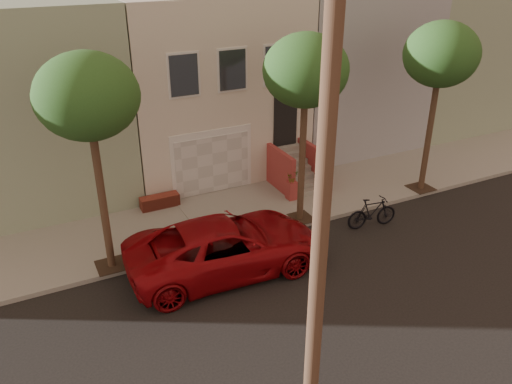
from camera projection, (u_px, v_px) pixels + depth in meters
name	position (u px, v px, depth m)	size (l,w,h in m)	color
ground	(340.00, 291.00, 14.52)	(90.00, 90.00, 0.00)	black
sidewalk	(255.00, 209.00, 18.78)	(40.00, 3.70, 0.15)	gray
house_row	(194.00, 77.00, 21.91)	(33.10, 11.70, 7.00)	beige
tree_left	(87.00, 98.00, 13.14)	(2.70, 2.57, 6.30)	#2D2116
tree_mid	(306.00, 72.00, 15.74)	(2.70, 2.57, 6.30)	#2D2116
tree_right	(441.00, 56.00, 17.94)	(2.70, 2.57, 6.30)	#2D2116
pickup_truck	(226.00, 246.00, 15.11)	(2.69, 5.84, 1.62)	maroon
motorcycle	(372.00, 213.00, 17.52)	(0.51, 1.82, 1.09)	black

